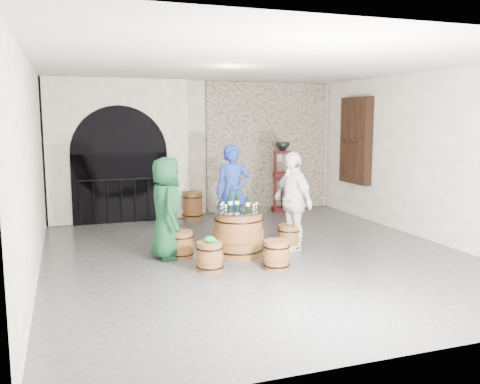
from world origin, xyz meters
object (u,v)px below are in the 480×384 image
object	(u,v)px
person_white	(292,201)
side_barrel	(193,205)
barrel_stool_far	(234,230)
wine_bottle_right	(237,201)
corking_press	(282,171)
barrel_stool_near_right	(277,255)
person_green	(166,208)
person_blue	(233,193)
barrel_stool_left	(181,244)
barrel_table	(239,233)
barrel_stool_right	(289,237)
wine_bottle_left	(230,201)
barrel_stool_near_left	(210,256)
wine_bottle_center	(248,202)

from	to	relation	value
person_white	side_barrel	size ratio (longest dim) A/B	2.70
barrel_stool_far	wine_bottle_right	size ratio (longest dim) A/B	1.39
barrel_stool_far	corking_press	size ratio (longest dim) A/B	0.26
barrel_stool_near_right	person_green	size ratio (longest dim) A/B	0.27
person_blue	corking_press	distance (m)	3.25
barrel_stool_left	wine_bottle_right	size ratio (longest dim) A/B	1.39
barrel_stool_far	side_barrel	xyz separation A→B (m)	(-0.22, 2.36, 0.10)
barrel_table	person_green	world-z (taller)	person_green
barrel_stool_left	side_barrel	bearing A→B (deg)	72.84
barrel_stool_right	side_barrel	distance (m)	3.40
barrel_table	wine_bottle_right	bearing A→B (deg)	89.18
barrel_stool_left	person_blue	bearing A→B (deg)	36.55
barrel_stool_right	barrel_stool_near_right	world-z (taller)	same
wine_bottle_left	person_white	bearing A→B (deg)	-1.77
barrel_stool_far	barrel_table	bearing A→B (deg)	-103.32
barrel_stool_left	person_white	xyz separation A→B (m)	(1.98, -0.14, 0.65)
barrel_stool_near_left	side_barrel	size ratio (longest dim) A/B	0.70
barrel_stool_left	barrel_stool_near_left	world-z (taller)	same
barrel_table	person_blue	xyz separation A→B (m)	(0.26, 1.10, 0.52)
barrel_stool_left	person_blue	world-z (taller)	person_blue
wine_bottle_right	side_barrel	world-z (taller)	wine_bottle_right
person_blue	person_green	bearing A→B (deg)	-136.46
barrel_stool_right	corking_press	size ratio (longest dim) A/B	0.26
wine_bottle_center	barrel_stool_near_left	bearing A→B (deg)	-145.68
barrel_stool_right	wine_bottle_right	world-z (taller)	wine_bottle_right
person_green	wine_bottle_right	bearing A→B (deg)	-95.43
person_blue	barrel_stool_far	bearing A→B (deg)	-90.36
barrel_stool_near_right	corking_press	world-z (taller)	corking_press
person_white	wine_bottle_right	size ratio (longest dim) A/B	5.39
barrel_stool_far	wine_bottle_left	size ratio (longest dim) A/B	1.39
barrel_table	wine_bottle_left	xyz separation A→B (m)	(-0.12, 0.09, 0.53)
barrel_table	wine_bottle_left	bearing A→B (deg)	142.95
person_blue	wine_bottle_center	distance (m)	1.22
barrel_stool_near_left	person_green	distance (m)	1.22
barrel_stool_far	barrel_stool_right	xyz separation A→B (m)	(0.75, -0.90, 0.00)
barrel_table	person_white	bearing A→B (deg)	3.02
person_green	wine_bottle_left	distance (m)	1.08
barrel_stool_left	barrel_stool_right	distance (m)	1.93
barrel_stool_near_left	person_white	distance (m)	1.98
barrel_table	barrel_stool_near_left	distance (m)	0.99
barrel_stool_far	person_green	xyz separation A→B (m)	(-1.41, -0.71, 0.63)
barrel_stool_far	wine_bottle_left	bearing A→B (deg)	-111.76
wine_bottle_right	corking_press	xyz separation A→B (m)	(2.37, 3.47, 0.07)
person_blue	wine_bottle_right	bearing A→B (deg)	-91.39
barrel_stool_left	corking_press	xyz separation A→B (m)	(3.33, 3.36, 0.78)
barrel_stool_far	person_blue	bearing A→B (deg)	76.68
barrel_stool_far	person_blue	distance (m)	0.71
person_green	wine_bottle_center	size ratio (longest dim) A/B	5.23
side_barrel	barrel_stool_right	bearing A→B (deg)	-73.48
wine_bottle_left	wine_bottle_center	bearing A→B (deg)	-40.75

